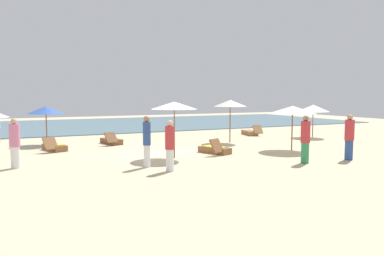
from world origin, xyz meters
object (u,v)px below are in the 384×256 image
(umbrella_0, at_px, (46,110))
(lounger_0, at_px, (250,132))
(umbrella_6, at_px, (174,106))
(person_2, at_px, (15,143))
(umbrella_2, at_px, (230,103))
(umbrella_3, at_px, (293,110))
(lounger_3, at_px, (215,149))
(lounger_1, at_px, (54,147))
(person_3, at_px, (170,145))
(lounger_2, at_px, (111,141))
(person_0, at_px, (305,139))
(umbrella_4, at_px, (313,108))
(person_4, at_px, (147,141))
(person_1, at_px, (349,137))

(umbrella_0, height_order, lounger_0, umbrella_0)
(umbrella_6, xyz_separation_m, person_2, (-5.98, 0.43, -1.28))
(umbrella_2, bearing_deg, umbrella_3, -72.86)
(umbrella_2, xyz_separation_m, lounger_3, (-2.58, -2.99, -1.98))
(umbrella_0, xyz_separation_m, umbrella_3, (10.33, -6.94, 0.09))
(umbrella_6, height_order, person_2, umbrella_6)
(umbrella_3, height_order, lounger_0, umbrella_3)
(lounger_1, bearing_deg, umbrella_3, -24.66)
(umbrella_2, distance_m, umbrella_3, 3.91)
(umbrella_3, bearing_deg, person_3, -163.76)
(lounger_2, bearing_deg, person_2, -132.38)
(umbrella_2, relative_size, person_2, 1.30)
(person_0, bearing_deg, person_2, 160.14)
(umbrella_4, xyz_separation_m, person_3, (-11.76, -5.77, -0.89))
(umbrella_4, relative_size, person_0, 1.09)
(umbrella_0, bearing_deg, umbrella_4, -12.00)
(umbrella_4, height_order, person_3, umbrella_4)
(umbrella_3, bearing_deg, person_4, -172.43)
(umbrella_3, distance_m, person_2, 11.88)
(umbrella_0, distance_m, person_3, 9.62)
(umbrella_4, distance_m, person_2, 16.85)
(person_1, bearing_deg, umbrella_2, 102.63)
(umbrella_4, xyz_separation_m, umbrella_6, (-10.59, -3.35, 0.39))
(lounger_0, relative_size, person_3, 1.00)
(umbrella_6, distance_m, person_4, 2.47)
(lounger_1, xyz_separation_m, person_3, (3.17, -6.71, 0.72))
(umbrella_6, xyz_separation_m, lounger_3, (2.10, 0.36, -2.01))
(person_3, height_order, person_4, person_4)
(umbrella_3, relative_size, person_2, 1.22)
(umbrella_0, height_order, umbrella_3, umbrella_3)
(person_1, distance_m, person_3, 7.43)
(umbrella_6, xyz_separation_m, lounger_0, (7.85, 6.05, -2.01))
(umbrella_6, height_order, lounger_3, umbrella_6)
(umbrella_4, height_order, lounger_0, umbrella_4)
(umbrella_3, bearing_deg, lounger_1, 155.34)
(lounger_2, bearing_deg, umbrella_0, 161.12)
(lounger_0, height_order, person_3, person_3)
(person_0, bearing_deg, umbrella_0, 131.36)
(lounger_1, relative_size, person_1, 0.96)
(person_4, bearing_deg, person_1, -14.49)
(umbrella_2, xyz_separation_m, person_4, (-6.33, -4.73, -1.18))
(umbrella_2, height_order, lounger_3, umbrella_2)
(umbrella_2, bearing_deg, lounger_1, 174.06)
(lounger_1, height_order, person_1, person_1)
(lounger_2, relative_size, person_2, 0.99)
(umbrella_4, height_order, umbrella_6, umbrella_6)
(person_0, distance_m, person_4, 6.03)
(umbrella_4, bearing_deg, lounger_0, 135.42)
(lounger_1, bearing_deg, umbrella_4, -3.60)
(lounger_3, distance_m, person_3, 4.36)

